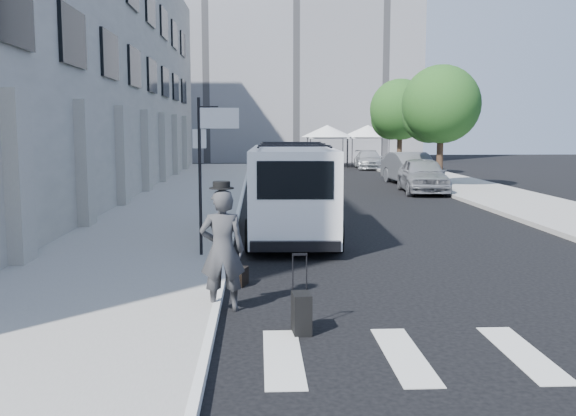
{
  "coord_description": "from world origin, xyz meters",
  "views": [
    {
      "loc": [
        -1.31,
        -11.08,
        2.99
      ],
      "look_at": [
        -0.68,
        2.39,
        1.3
      ],
      "focal_mm": 40.0,
      "sensor_mm": 36.0,
      "label": 1
    }
  ],
  "objects": [
    {
      "name": "tent_right",
      "position": [
        7.2,
        38.5,
        2.71
      ],
      "size": [
        4.0,
        4.0,
        3.2
      ],
      "color": "black",
      "rests_on": "ground"
    },
    {
      "name": "tent_left",
      "position": [
        4.0,
        38.0,
        2.71
      ],
      "size": [
        4.0,
        4.0,
        3.2
      ],
      "color": "black",
      "rests_on": "ground"
    },
    {
      "name": "cargo_van",
      "position": [
        -0.38,
        6.27,
        1.27
      ],
      "size": [
        2.5,
        6.64,
        2.46
      ],
      "rotation": [
        0.0,
        0.0,
        -0.03
      ],
      "color": "white",
      "rests_on": "ground"
    },
    {
      "name": "ground",
      "position": [
        0.0,
        0.0,
        0.0
      ],
      "size": [
        120.0,
        120.0,
        0.0
      ],
      "primitive_type": "plane",
      "color": "black",
      "rests_on": "ground"
    },
    {
      "name": "parked_car_a",
      "position": [
        6.29,
        18.09,
        0.83
      ],
      "size": [
        2.37,
        5.0,
        1.65
      ],
      "primitive_type": "imported",
      "rotation": [
        0.0,
        0.0,
        -0.09
      ],
      "color": "gray",
      "rests_on": "ground"
    },
    {
      "name": "suitcase",
      "position": [
        -0.69,
        -2.0,
        0.31
      ],
      "size": [
        0.29,
        0.43,
        1.15
      ],
      "rotation": [
        0.0,
        0.0,
        0.08
      ],
      "color": "black",
      "rests_on": "ground"
    },
    {
      "name": "parked_car_b",
      "position": [
        6.8,
        22.54,
        0.85
      ],
      "size": [
        2.37,
        5.32,
        1.7
      ],
      "primitive_type": "imported",
      "rotation": [
        0.0,
        0.0,
        0.12
      ],
      "color": "#595C61",
      "rests_on": "ground"
    },
    {
      "name": "briefcase",
      "position": [
        -1.62,
        0.9,
        0.17
      ],
      "size": [
        0.24,
        0.46,
        0.34
      ],
      "primitive_type": "cube",
      "rotation": [
        0.0,
        0.0,
        -0.29
      ],
      "color": "black",
      "rests_on": "ground"
    },
    {
      "name": "building_left",
      "position": [
        -11.5,
        18.0,
        6.0
      ],
      "size": [
        10.0,
        44.0,
        12.0
      ],
      "primitive_type": "cube",
      "color": "gray",
      "rests_on": "ground"
    },
    {
      "name": "businessman",
      "position": [
        -1.9,
        -0.77,
        1.01
      ],
      "size": [
        0.75,
        0.51,
        2.02
      ],
      "primitive_type": "imported",
      "rotation": [
        0.0,
        0.0,
        3.18
      ],
      "color": "#373739",
      "rests_on": "ground"
    },
    {
      "name": "sidewalk_right",
      "position": [
        9.0,
        20.0,
        0.07
      ],
      "size": [
        4.0,
        56.0,
        0.15
      ],
      "primitive_type": "cube",
      "color": "gray",
      "rests_on": "ground"
    },
    {
      "name": "sign_pole",
      "position": [
        -2.36,
        3.2,
        2.65
      ],
      "size": [
        1.03,
        0.07,
        3.5
      ],
      "color": "black",
      "rests_on": "sidewalk_left"
    },
    {
      "name": "building_far",
      "position": [
        2.0,
        50.0,
        12.5
      ],
      "size": [
        22.0,
        12.0,
        25.0
      ],
      "primitive_type": "cube",
      "color": "slate",
      "rests_on": "ground"
    },
    {
      "name": "parked_car_c",
      "position": [
        6.8,
        35.53,
        0.67
      ],
      "size": [
        2.13,
        4.71,
        1.34
      ],
      "primitive_type": "imported",
      "rotation": [
        0.0,
        0.0,
        -0.06
      ],
      "color": "#A3A7AB",
      "rests_on": "ground"
    },
    {
      "name": "tree_far",
      "position": [
        7.5,
        29.15,
        3.97
      ],
      "size": [
        3.8,
        3.83,
        6.03
      ],
      "color": "black",
      "rests_on": "ground"
    },
    {
      "name": "sidewalk_left",
      "position": [
        -4.25,
        16.0,
        0.07
      ],
      "size": [
        4.5,
        48.0,
        0.15
      ],
      "primitive_type": "cube",
      "color": "gray",
      "rests_on": "ground"
    },
    {
      "name": "tree_near",
      "position": [
        7.5,
        20.15,
        3.97
      ],
      "size": [
        3.8,
        3.83,
        6.03
      ],
      "color": "black",
      "rests_on": "ground"
    }
  ]
}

